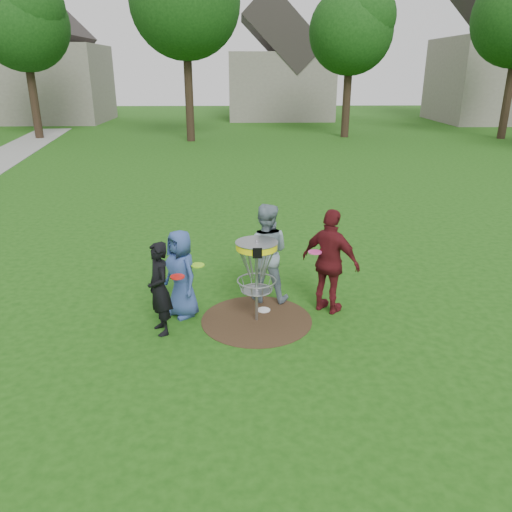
{
  "coord_description": "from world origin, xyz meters",
  "views": [
    {
      "loc": [
        -0.24,
        -7.21,
        3.83
      ],
      "look_at": [
        0.0,
        0.3,
        1.0
      ],
      "focal_mm": 35.0,
      "sensor_mm": 36.0,
      "label": 1
    }
  ],
  "objects_px": {
    "player_blue": "(181,274)",
    "player_black": "(159,289)",
    "player_maroon": "(330,262)",
    "disc_golf_basket": "(257,262)",
    "player_grey": "(265,253)"
  },
  "relations": [
    {
      "from": "player_blue",
      "to": "player_black",
      "type": "distance_m",
      "value": 0.63
    },
    {
      "from": "player_maroon",
      "to": "disc_golf_basket",
      "type": "height_order",
      "value": "player_maroon"
    },
    {
      "from": "player_black",
      "to": "disc_golf_basket",
      "type": "bearing_deg",
      "value": 76.46
    },
    {
      "from": "player_grey",
      "to": "player_maroon",
      "type": "bearing_deg",
      "value": 163.98
    },
    {
      "from": "player_grey",
      "to": "disc_golf_basket",
      "type": "distance_m",
      "value": 0.83
    },
    {
      "from": "player_grey",
      "to": "disc_golf_basket",
      "type": "relative_size",
      "value": 1.26
    },
    {
      "from": "player_black",
      "to": "player_maroon",
      "type": "height_order",
      "value": "player_maroon"
    },
    {
      "from": "player_black",
      "to": "player_grey",
      "type": "relative_size",
      "value": 0.84
    },
    {
      "from": "player_blue",
      "to": "player_maroon",
      "type": "distance_m",
      "value": 2.43
    },
    {
      "from": "player_black",
      "to": "player_maroon",
      "type": "xyz_separation_m",
      "value": [
        2.69,
        0.64,
        0.15
      ]
    },
    {
      "from": "player_blue",
      "to": "player_grey",
      "type": "bearing_deg",
      "value": 71.49
    },
    {
      "from": "player_blue",
      "to": "player_maroon",
      "type": "relative_size",
      "value": 0.83
    },
    {
      "from": "player_black",
      "to": "player_maroon",
      "type": "bearing_deg",
      "value": 77.08
    },
    {
      "from": "player_blue",
      "to": "disc_golf_basket",
      "type": "height_order",
      "value": "player_blue"
    },
    {
      "from": "player_blue",
      "to": "player_maroon",
      "type": "height_order",
      "value": "player_maroon"
    }
  ]
}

